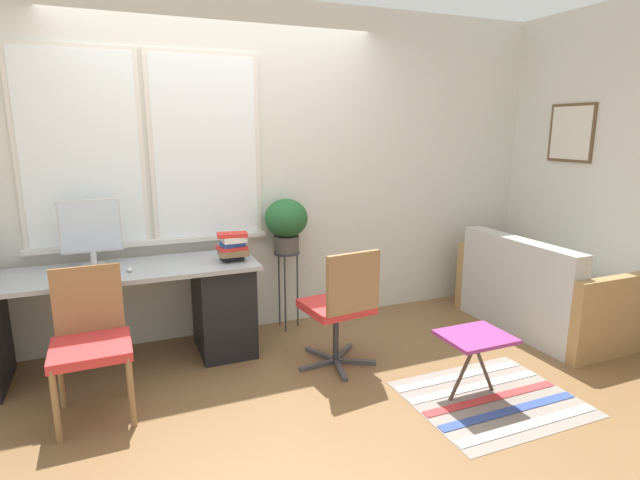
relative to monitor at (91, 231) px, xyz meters
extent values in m
plane|color=brown|center=(1.03, -0.46, -0.99)|extent=(14.00, 14.00, 0.00)
cube|color=silver|center=(1.03, 0.25, 0.36)|extent=(9.00, 0.06, 2.70)
cube|color=silver|center=(-0.02, 0.21, 0.55)|extent=(0.86, 0.02, 1.45)
cube|color=white|center=(-0.02, 0.20, 0.55)|extent=(0.79, 0.01, 1.38)
cube|color=silver|center=(0.87, 0.21, 0.55)|extent=(0.86, 0.02, 1.45)
cube|color=white|center=(0.87, 0.20, 0.55)|extent=(0.79, 0.01, 1.38)
cube|color=silver|center=(0.43, 0.22, -0.16)|extent=(1.80, 0.11, 0.04)
cube|color=silver|center=(4.00, -0.46, 0.36)|extent=(0.06, 9.00, 2.70)
cube|color=brown|center=(3.97, -0.48, 0.66)|extent=(0.02, 0.47, 0.51)
cube|color=silver|center=(3.96, -0.48, 0.66)|extent=(0.01, 0.42, 0.46)
cube|color=#9EA3A8|center=(0.05, -0.14, -0.28)|extent=(2.15, 0.63, 0.03)
cube|color=black|center=(0.88, -0.14, -0.64)|extent=(0.40, 0.55, 0.70)
cylinder|color=silver|center=(0.00, 0.00, -0.25)|extent=(0.16, 0.16, 0.02)
cylinder|color=silver|center=(0.00, 0.00, -0.20)|extent=(0.04, 0.04, 0.10)
cube|color=silver|center=(0.00, 0.00, 0.03)|extent=(0.41, 0.02, 0.38)
cube|color=silver|center=(0.00, -0.01, 0.03)|extent=(0.38, 0.01, 0.35)
cube|color=silver|center=(-0.04, -0.26, -0.25)|extent=(0.39, 0.14, 0.02)
ellipsoid|color=silver|center=(0.23, -0.24, -0.25)|extent=(0.04, 0.06, 0.03)
cube|color=black|center=(0.95, -0.20, -0.24)|extent=(0.17, 0.14, 0.04)
cube|color=olive|center=(0.96, -0.23, -0.20)|extent=(0.22, 0.16, 0.04)
cube|color=red|center=(0.95, -0.21, -0.16)|extent=(0.22, 0.18, 0.02)
cube|color=#2851B2|center=(0.96, -0.21, -0.13)|extent=(0.18, 0.14, 0.04)
cube|color=white|center=(0.96, -0.22, -0.10)|extent=(0.18, 0.15, 0.04)
cube|color=red|center=(0.95, -0.23, -0.06)|extent=(0.23, 0.15, 0.03)
cylinder|color=olive|center=(-0.22, -0.98, -0.78)|extent=(0.04, 0.04, 0.43)
cylinder|color=olive|center=(0.17, -0.98, -0.78)|extent=(0.04, 0.04, 0.43)
cylinder|color=olive|center=(-0.22, -0.60, -0.78)|extent=(0.04, 0.04, 0.43)
cylinder|color=olive|center=(0.16, -0.59, -0.78)|extent=(0.04, 0.04, 0.43)
cube|color=red|center=(-0.03, -0.79, -0.56)|extent=(0.45, 0.43, 0.06)
cube|color=olive|center=(-0.03, -0.56, -0.32)|extent=(0.40, 0.04, 0.42)
cube|color=#47474C|center=(1.44, -0.71, -0.98)|extent=(0.30, 0.07, 0.03)
cube|color=#47474C|center=(1.56, -0.84, -0.98)|extent=(0.09, 0.30, 0.03)
cube|color=#47474C|center=(1.72, -0.76, -0.98)|extent=(0.28, 0.18, 0.03)
cube|color=#47474C|center=(1.70, -0.59, -0.98)|extent=(0.24, 0.23, 0.03)
cube|color=#47474C|center=(1.53, -0.55, -0.98)|extent=(0.16, 0.29, 0.03)
cylinder|color=#333338|center=(1.59, -0.69, -0.77)|extent=(0.04, 0.04, 0.38)
cube|color=red|center=(1.59, -0.69, -0.55)|extent=(0.49, 0.47, 0.06)
cube|color=olive|center=(1.62, -0.91, -0.31)|extent=(0.41, 0.08, 0.42)
cube|color=beige|center=(3.53, -0.75, -0.78)|extent=(0.77, 1.21, 0.43)
cube|color=beige|center=(3.22, -0.75, -0.37)|extent=(0.16, 1.21, 0.38)
cube|color=#A87F4C|center=(3.53, -1.40, -0.67)|extent=(0.77, 0.09, 0.64)
cube|color=#A87F4C|center=(3.53, -0.10, -0.67)|extent=(0.77, 0.09, 0.64)
cylinder|color=#333338|center=(1.48, 0.08, -0.32)|extent=(0.22, 0.22, 0.02)
cylinder|color=#333338|center=(1.57, 0.08, -0.66)|extent=(0.01, 0.01, 0.66)
cylinder|color=#333338|center=(1.43, 0.16, -0.66)|extent=(0.01, 0.01, 0.66)
cylinder|color=#333338|center=(1.43, 0.00, -0.66)|extent=(0.01, 0.01, 0.66)
cylinder|color=#514C47|center=(1.48, 0.08, -0.24)|extent=(0.21, 0.21, 0.13)
ellipsoid|color=#235B2D|center=(1.48, 0.08, -0.02)|extent=(0.36, 0.36, 0.32)
cube|color=gray|center=(2.30, -1.54, -0.99)|extent=(1.04, 0.88, 0.01)
cube|color=white|center=(2.30, -1.86, -0.99)|extent=(1.02, 0.07, 0.00)
cube|color=#334C99|center=(2.30, -1.70, -0.99)|extent=(1.02, 0.07, 0.00)
cube|color=#C63838|center=(2.30, -1.54, -0.99)|extent=(1.02, 0.07, 0.00)
cube|color=white|center=(2.30, -1.38, -0.99)|extent=(1.02, 0.07, 0.00)
cube|color=white|center=(2.30, -1.22, -0.99)|extent=(1.02, 0.07, 0.00)
cube|color=#93337A|center=(2.22, -1.45, -0.58)|extent=(0.42, 0.36, 0.02)
cylinder|color=#4C3D2D|center=(2.14, -1.45, -0.79)|extent=(0.21, 0.02, 0.41)
cylinder|color=#4C3D2D|center=(2.29, -1.45, -0.79)|extent=(0.21, 0.02, 0.41)
camera|label=1|loc=(0.18, -3.80, 0.71)|focal=28.00mm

